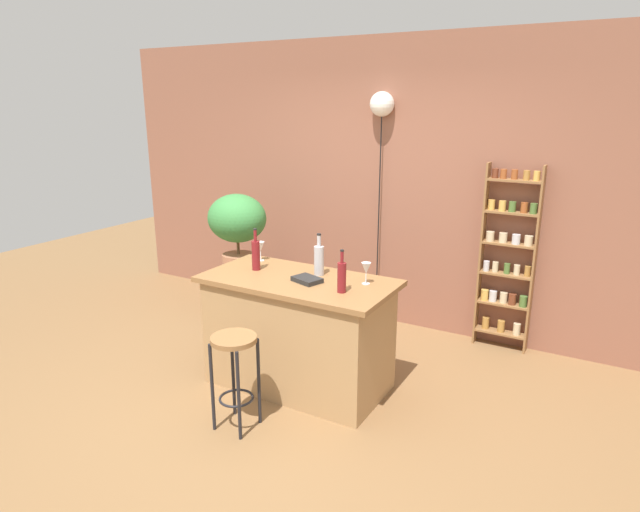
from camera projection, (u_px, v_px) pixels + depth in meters
name	position (u px, v px, depth m)	size (l,w,h in m)	color
ground	(279.00, 401.00, 4.15)	(12.00, 12.00, 0.00)	brown
back_wall	(385.00, 185.00, 5.39)	(6.40, 0.10, 2.80)	#8C5642
kitchen_counter	(299.00, 332.00, 4.27)	(1.48, 0.75, 0.90)	#A87F51
bar_stool	(235.00, 361.00, 3.69)	(0.31, 0.31, 0.68)	black
spice_shelf	(507.00, 258.00, 4.84)	(0.48, 0.13, 1.69)	olive
plant_stool	(240.00, 297.00, 5.65)	(0.33, 0.33, 0.48)	#2D2823
potted_plant	(237.00, 225.00, 5.44)	(0.60, 0.54, 0.84)	#A86B4C
bottle_olive_oil	(342.00, 276.00, 3.83)	(0.06, 0.06, 0.31)	maroon
bottle_sauce_amber	(319.00, 259.00, 4.21)	(0.08, 0.08, 0.33)	#B2B2B7
bottle_wine_red	(256.00, 254.00, 4.34)	(0.07, 0.07, 0.34)	maroon
wine_glass_left	(260.00, 247.00, 4.59)	(0.07, 0.07, 0.16)	silver
wine_glass_center	(366.00, 269.00, 4.00)	(0.07, 0.07, 0.16)	silver
cookbook	(307.00, 280.00, 4.07)	(0.21, 0.15, 0.04)	black
pendant_globe_light	(382.00, 107.00, 5.10)	(0.23, 0.23, 2.29)	black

